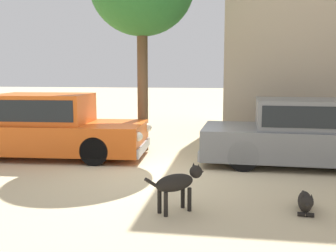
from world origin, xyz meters
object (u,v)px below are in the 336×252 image
object	(u,v)px
stray_dog_spotted	(178,182)
stray_dog_tan	(305,202)
parked_sedan_nearest	(45,126)
parked_sedan_second	(306,133)

from	to	relation	value
stray_dog_spotted	stray_dog_tan	bearing A→B (deg)	-34.50
stray_dog_tan	parked_sedan_nearest	bearing A→B (deg)	-112.55
parked_sedan_nearest	parked_sedan_second	world-z (taller)	parked_sedan_nearest
parked_sedan_nearest	stray_dog_tan	bearing A→B (deg)	-32.37
parked_sedan_nearest	stray_dog_tan	size ratio (longest dim) A/B	5.00
parked_sedan_nearest	parked_sedan_second	bearing A→B (deg)	-2.79
parked_sedan_second	stray_dog_spotted	xyz separation A→B (m)	(-2.28, -3.23, -0.27)
stray_dog_spotted	parked_sedan_second	bearing A→B (deg)	12.68
stray_dog_spotted	parked_sedan_nearest	bearing A→B (deg)	95.81
parked_sedan_second	stray_dog_tan	bearing A→B (deg)	-97.71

